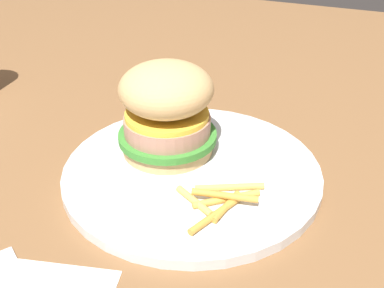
{
  "coord_description": "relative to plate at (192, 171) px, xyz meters",
  "views": [
    {
      "loc": [
        0.38,
        0.15,
        0.3
      ],
      "look_at": [
        -0.02,
        -0.01,
        0.04
      ],
      "focal_mm": 43.37,
      "sensor_mm": 36.0,
      "label": 1
    }
  ],
  "objects": [
    {
      "name": "fries_pile",
      "position": [
        0.05,
        0.05,
        0.01
      ],
      "size": [
        0.1,
        0.09,
        0.01
      ],
      "color": "gold",
      "rests_on": "plate"
    },
    {
      "name": "sandwich",
      "position": [
        -0.02,
        -0.04,
        0.06
      ],
      "size": [
        0.11,
        0.11,
        0.11
      ],
      "color": "tan",
      "rests_on": "plate"
    },
    {
      "name": "plate",
      "position": [
        0.0,
        0.0,
        0.0
      ],
      "size": [
        0.29,
        0.29,
        0.01
      ],
      "primitive_type": "cylinder",
      "color": "silver",
      "rests_on": "ground_plane"
    },
    {
      "name": "ground_plane",
      "position": [
        0.02,
        0.01,
        -0.01
      ],
      "size": [
        1.6,
        1.6,
        0.0
      ],
      "primitive_type": "plane",
      "color": "brown"
    }
  ]
}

